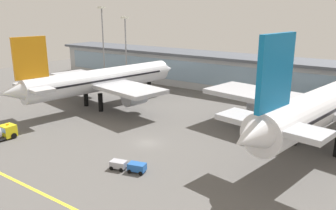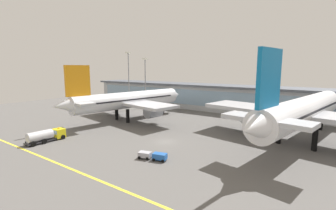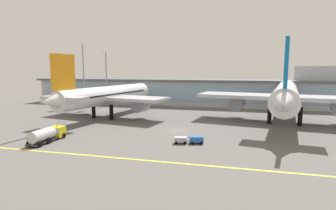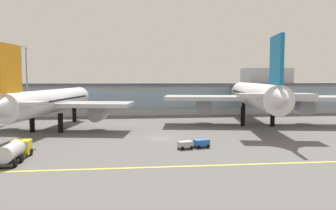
{
  "view_description": "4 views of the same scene",
  "coord_description": "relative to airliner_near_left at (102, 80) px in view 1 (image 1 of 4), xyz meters",
  "views": [
    {
      "loc": [
        36.6,
        -45.4,
        23.41
      ],
      "look_at": [
        -5.22,
        13.89,
        3.14
      ],
      "focal_mm": 36.69,
      "sensor_mm": 36.0,
      "label": 1
    },
    {
      "loc": [
        32.56,
        -44.65,
        17.41
      ],
      "look_at": [
        -9.74,
        14.8,
        6.11
      ],
      "focal_mm": 25.89,
      "sensor_mm": 36.0,
      "label": 2
    },
    {
      "loc": [
        13.57,
        -61.66,
        14.37
      ],
      "look_at": [
        -3.43,
        4.32,
        5.5
      ],
      "focal_mm": 29.11,
      "sensor_mm": 36.0,
      "label": 3
    },
    {
      "loc": [
        -6.43,
        -66.42,
        12.02
      ],
      "look_at": [
        2.96,
        14.34,
        5.54
      ],
      "focal_mm": 35.79,
      "sensor_mm": 36.0,
      "label": 4
    }
  ],
  "objects": [
    {
      "name": "ground_plane",
      "position": [
        24.3,
        -12.83,
        -6.62
      ],
      "size": [
        199.21,
        199.21,
        0.0
      ],
      "primitive_type": "plane",
      "color": "#5B5956"
    },
    {
      "name": "taxiway_centreline_stripe",
      "position": [
        24.3,
        -34.83,
        -6.61
      ],
      "size": [
        159.37,
        0.5,
        0.01
      ],
      "primitive_type": "cube",
      "color": "yellow",
      "rests_on": "ground"
    },
    {
      "name": "terminal_building",
      "position": [
        26.43,
        34.67,
        -0.95
      ],
      "size": [
        145.29,
        14.0,
        15.66
      ],
      "color": "#ADB2B7",
      "rests_on": "ground"
    },
    {
      "name": "airliner_near_left",
      "position": [
        0.0,
        0.0,
        0.0
      ],
      "size": [
        38.13,
        48.58,
        18.09
      ],
      "rotation": [
        0.0,
        0.0,
        1.39
      ],
      "color": "black",
      "rests_on": "ground"
    },
    {
      "name": "airliner_near_right",
      "position": [
        50.44,
        4.26,
        0.91
      ],
      "size": [
        48.05,
        55.29,
        20.59
      ],
      "rotation": [
        0.0,
        0.0,
        1.4
      ],
      "color": "black",
      "rests_on": "ground"
    },
    {
      "name": "baggage_tug_near",
      "position": [
        28.92,
        -23.2,
        -5.82
      ],
      "size": [
        5.8,
        3.04,
        1.4
      ],
      "rotation": [
        0.0,
        0.0,
        0.26
      ],
      "color": "black",
      "rests_on": "ground"
    },
    {
      "name": "apron_light_mast_west",
      "position": [
        -21.38,
        21.81,
        9.23
      ],
      "size": [
        1.8,
        1.8,
        24.33
      ],
      "color": "gray",
      "rests_on": "ground"
    },
    {
      "name": "apron_light_mast_centre",
      "position": [
        -11.54,
        21.78,
        7.59
      ],
      "size": [
        1.8,
        1.8,
        21.38
      ],
      "color": "gray",
      "rests_on": "ground"
    },
    {
      "name": "safety_cone",
      "position": [
        -4.82,
        -21.64,
        -6.33
      ],
      "size": [
        0.45,
        0.45,
        0.57
      ],
      "primitive_type": "cone",
      "color": "orange",
      "rests_on": "ground"
    }
  ]
}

